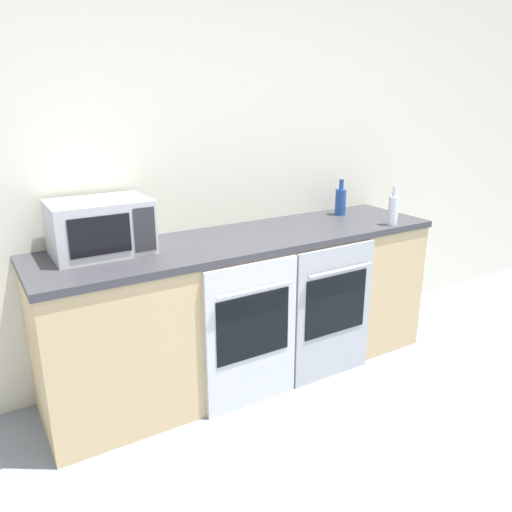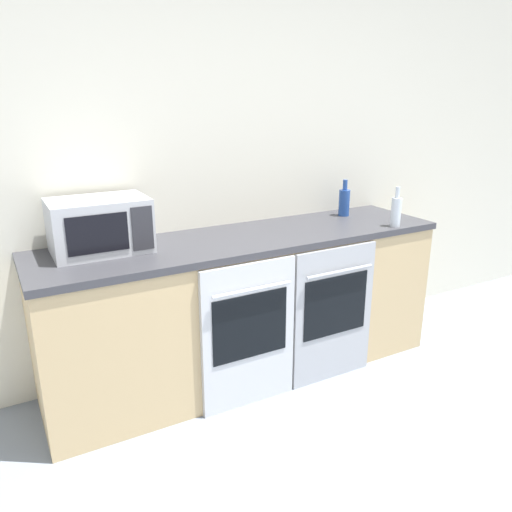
{
  "view_description": "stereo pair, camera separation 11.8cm",
  "coord_description": "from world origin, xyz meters",
  "views": [
    {
      "loc": [
        -1.42,
        -0.36,
        1.69
      ],
      "look_at": [
        0.07,
        2.09,
        0.77
      ],
      "focal_mm": 35.0,
      "sensor_mm": 36.0,
      "label": 1
    },
    {
      "loc": [
        -1.32,
        -0.42,
        1.69
      ],
      "look_at": [
        0.07,
        2.09,
        0.77
      ],
      "focal_mm": 35.0,
      "sensor_mm": 36.0,
      "label": 2
    }
  ],
  "objects": [
    {
      "name": "wall_back",
      "position": [
        0.0,
        2.43,
        1.3
      ],
      "size": [
        10.0,
        0.06,
        2.6
      ],
      "color": "silver",
      "rests_on": "ground_plane"
    },
    {
      "name": "counter_back",
      "position": [
        0.0,
        2.09,
        0.45
      ],
      "size": [
        2.47,
        0.64,
        0.9
      ],
      "color": "tan",
      "rests_on": "ground_plane"
    },
    {
      "name": "oven_left",
      "position": [
        -0.16,
        1.77,
        0.43
      ],
      "size": [
        0.57,
        0.06,
        0.85
      ],
      "color": "silver",
      "rests_on": "ground_plane"
    },
    {
      "name": "oven_right",
      "position": [
        0.42,
        1.77,
        0.43
      ],
      "size": [
        0.57,
        0.06,
        0.85
      ],
      "color": "#A8AAAF",
      "rests_on": "ground_plane"
    },
    {
      "name": "microwave",
      "position": [
        -0.81,
        2.2,
        1.04
      ],
      "size": [
        0.5,
        0.34,
        0.28
      ],
      "color": "#B7BABF",
      "rests_on": "counter_back"
    },
    {
      "name": "bottle_clear",
      "position": [
        0.94,
        1.84,
        1.0
      ],
      "size": [
        0.06,
        0.06,
        0.25
      ],
      "color": "silver",
      "rests_on": "counter_back"
    },
    {
      "name": "bottle_blue",
      "position": [
        0.84,
        2.24,
        1.0
      ],
      "size": [
        0.07,
        0.07,
        0.25
      ],
      "color": "#234793",
      "rests_on": "counter_back"
    }
  ]
}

